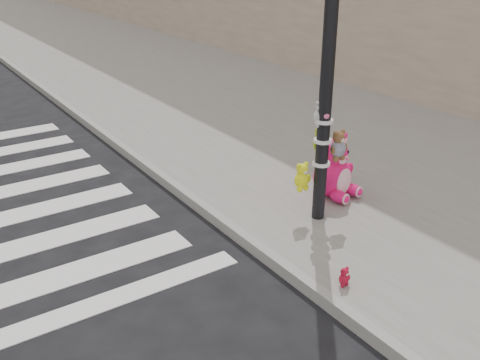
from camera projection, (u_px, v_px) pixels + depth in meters
sidewalk_near at (181, 78)px, 14.40m from camera, size 7.00×80.00×0.14m
curb_edge at (52, 97)px, 12.64m from camera, size 0.12×80.00×0.15m
signal_pole at (326, 90)px, 6.27m from camera, size 0.69×0.48×4.00m
pink_bunny at (334, 172)px, 7.38m from camera, size 0.65×0.73×0.89m
red_teddy at (344, 277)px, 5.50m from camera, size 0.15×0.10×0.22m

